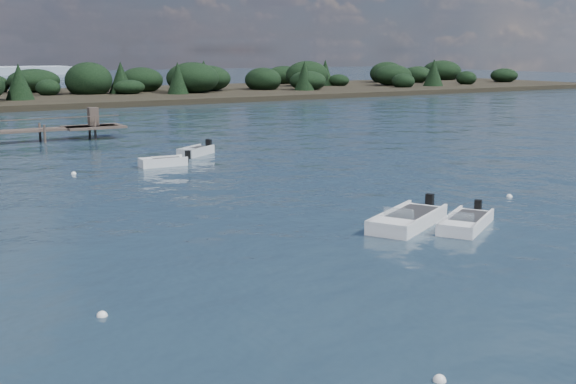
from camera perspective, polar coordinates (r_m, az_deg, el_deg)
ground at (r=76.27m, az=-20.55°, el=4.73°), size 400.00×400.00×0.00m
dinghy_mid_white_b at (r=32.31m, az=13.86°, el=-2.51°), size 4.29×3.43×1.10m
tender_far_grey_b at (r=53.51m, az=-7.29°, el=3.09°), size 3.47×2.89×1.25m
tender_far_white at (r=48.77m, az=-9.84°, el=2.23°), size 3.48×1.39×1.18m
dinghy_mid_white_a at (r=32.18m, az=9.43°, el=-2.35°), size 5.33×4.01×1.27m
buoy_a at (r=17.77m, az=11.88°, el=-14.40°), size 0.32×0.32×0.32m
buoy_c at (r=21.93m, az=-14.48°, el=-9.48°), size 0.32×0.32×0.32m
buoy_d at (r=39.68m, az=17.08°, el=-0.38°), size 0.32×0.32×0.32m
buoy_e at (r=46.88m, az=-16.57°, el=1.36°), size 0.32×0.32×0.32m
far_headland at (r=121.23m, az=-12.66°, el=8.22°), size 190.00×40.00×5.80m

